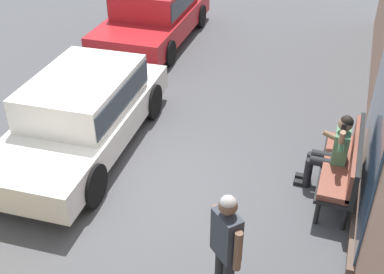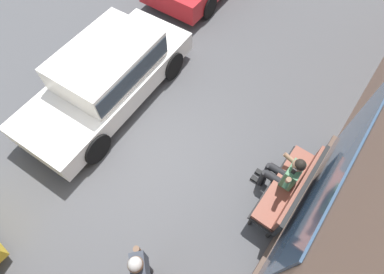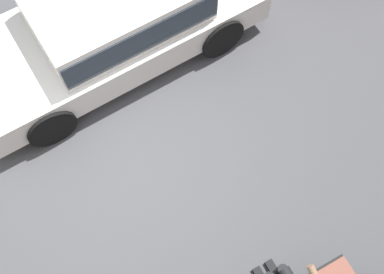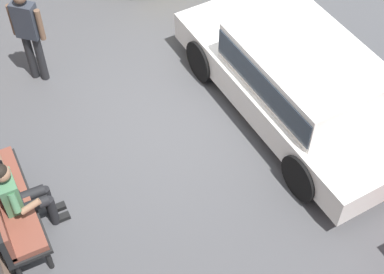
% 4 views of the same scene
% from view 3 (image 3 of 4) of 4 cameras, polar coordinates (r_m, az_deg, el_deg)
% --- Properties ---
extents(ground_plane, '(60.00, 60.00, 0.00)m').
position_cam_3_polar(ground_plane, '(6.67, -7.79, -1.99)').
color(ground_plane, '#4C4C4F').
extents(parked_car_mid, '(4.46, 2.03, 1.36)m').
position_cam_3_polar(parked_car_mid, '(6.90, -9.43, 13.83)').
color(parked_car_mid, white).
rests_on(parked_car_mid, ground_plane).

